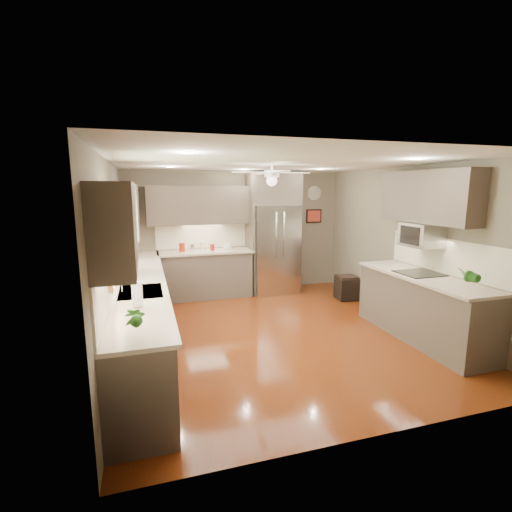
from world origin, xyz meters
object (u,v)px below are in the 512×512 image
potted_plant_right (468,276)px  refrigerator (274,236)px  bowl (228,248)px  canister_b (192,247)px  paper_towel (137,294)px  soap_bottle (129,278)px  potted_plant_left (135,318)px  canister_a (182,248)px  canister_d (212,247)px  canister_c (202,246)px  microwave (421,235)px  stool (346,288)px

potted_plant_right → refrigerator: bearing=107.9°
bowl → refrigerator: size_ratio=0.08×
canister_b → paper_towel: 3.50m
soap_bottle → potted_plant_right: size_ratio=0.54×
potted_plant_left → potted_plant_right: (3.85, 0.38, 0.00)m
canister_a → canister_d: canister_a is taller
canister_c → paper_towel: size_ratio=0.65×
soap_bottle → paper_towel: 0.97m
canister_b → soap_bottle: (-1.10, -2.39, 0.02)m
canister_c → potted_plant_left: size_ratio=0.55×
microwave → canister_a: bearing=139.3°
microwave → stool: size_ratio=1.19×
microwave → soap_bottle: bearing=174.3°
canister_d → soap_bottle: 2.76m
canister_b → canister_d: size_ratio=0.95×
potted_plant_left → canister_c: bearing=73.9°
soap_bottle → stool: bearing=18.9°
potted_plant_left → stool: 5.03m
canister_d → refrigerator: refrigerator is taller
bowl → canister_b: bearing=175.5°
refrigerator → stool: (1.18, -0.95, -0.95)m
canister_b → potted_plant_left: 4.29m
soap_bottle → canister_b: bearing=65.3°
canister_b → stool: bearing=-20.1°
canister_a → potted_plant_right: bearing=-50.7°
potted_plant_right → microwave: (0.13, 0.99, 0.38)m
canister_c → potted_plant_right: 4.59m
paper_towel → refrigerator: bearing=50.9°
canister_a → microwave: microwave is taller
potted_plant_left → paper_towel: size_ratio=1.17×
canister_d → microwave: microwave is taller
canister_a → bowl: canister_a is taller
bowl → canister_c: bearing=180.0°
stool → potted_plant_left: bearing=-140.9°
refrigerator → soap_bottle: bearing=-140.2°
canister_b → canister_d: bearing=-10.1°
soap_bottle → stool: size_ratio=0.38×
canister_a → canister_c: size_ratio=1.00×
soap_bottle → potted_plant_right: 4.20m
stool → paper_towel: 4.56m
canister_b → soap_bottle: bearing=-114.7°
canister_d → bowl: 0.32m
potted_plant_left → paper_towel: bearing=89.4°
canister_b → refrigerator: size_ratio=0.05×
stool → canister_a: bearing=162.0°
potted_plant_left → canister_b: bearing=76.5°
stool → microwave: bearing=-85.4°
bowl → paper_towel: size_ratio=0.75×
soap_bottle → canister_a: bearing=69.0°
canister_c → refrigerator: size_ratio=0.07×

